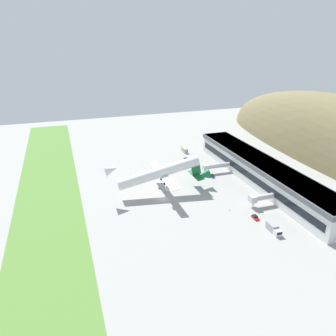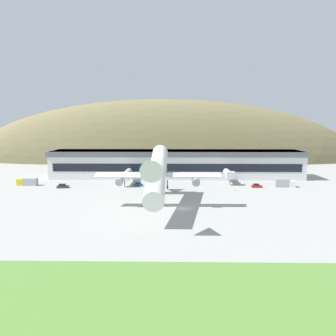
{
  "view_description": "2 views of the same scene",
  "coord_description": "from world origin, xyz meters",
  "px_view_note": "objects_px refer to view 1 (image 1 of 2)",
  "views": [
    {
      "loc": [
        130.74,
        -41.2,
        71.4
      ],
      "look_at": [
        -9.91,
        5.71,
        11.43
      ],
      "focal_mm": 35.0,
      "sensor_mm": 36.0,
      "label": 1
    },
    {
      "loc": [
        -2.82,
        -91.82,
        24.63
      ],
      "look_at": [
        -4.52,
        3.55,
        11.33
      ],
      "focal_mm": 35.0,
      "sensor_mm": 36.0,
      "label": 2
    }
  ],
  "objects_px": {
    "jetway_0": "(215,166)",
    "box_truck": "(273,228)",
    "service_car_2": "(186,160)",
    "cargo_airplane": "(161,173)",
    "fuel_truck": "(184,150)",
    "traffic_cone_0": "(230,210)",
    "service_car_0": "(212,176)",
    "service_car_1": "(255,217)",
    "terminal_building": "(262,171)",
    "jetway_1": "(260,198)"
  },
  "relations": [
    {
      "from": "fuel_truck",
      "to": "traffic_cone_0",
      "type": "bearing_deg",
      "value": -6.8
    },
    {
      "from": "fuel_truck",
      "to": "service_car_0",
      "type": "bearing_deg",
      "value": -0.82
    },
    {
      "from": "jetway_1",
      "to": "fuel_truck",
      "type": "height_order",
      "value": "jetway_1"
    },
    {
      "from": "service_car_0",
      "to": "box_truck",
      "type": "relative_size",
      "value": 0.51
    },
    {
      "from": "jetway_1",
      "to": "traffic_cone_0",
      "type": "height_order",
      "value": "jetway_1"
    },
    {
      "from": "jetway_0",
      "to": "service_car_0",
      "type": "xyz_separation_m",
      "value": [
        5.04,
        -3.84,
        -3.41
      ]
    },
    {
      "from": "service_car_2",
      "to": "box_truck",
      "type": "bearing_deg",
      "value": 2.34
    },
    {
      "from": "service_car_1",
      "to": "box_truck",
      "type": "distance_m",
      "value": 11.03
    },
    {
      "from": "service_car_1",
      "to": "fuel_truck",
      "type": "distance_m",
      "value": 89.35
    },
    {
      "from": "terminal_building",
      "to": "traffic_cone_0",
      "type": "xyz_separation_m",
      "value": [
        21.02,
        -29.51,
        -6.63
      ]
    },
    {
      "from": "cargo_airplane",
      "to": "service_car_0",
      "type": "xyz_separation_m",
      "value": [
        -9.33,
        32.12,
        -9.79
      ]
    },
    {
      "from": "terminal_building",
      "to": "jetway_1",
      "type": "distance_m",
      "value": 25.78
    },
    {
      "from": "service_car_0",
      "to": "fuel_truck",
      "type": "relative_size",
      "value": 0.51
    },
    {
      "from": "service_car_1",
      "to": "jetway_1",
      "type": "bearing_deg",
      "value": 139.14
    },
    {
      "from": "service_car_0",
      "to": "box_truck",
      "type": "bearing_deg",
      "value": -0.74
    },
    {
      "from": "service_car_2",
      "to": "jetway_1",
      "type": "bearing_deg",
      "value": 9.07
    },
    {
      "from": "terminal_building",
      "to": "cargo_airplane",
      "type": "bearing_deg",
      "value": -96.32
    },
    {
      "from": "service_car_2",
      "to": "fuel_truck",
      "type": "distance_m",
      "value": 16.33
    },
    {
      "from": "terminal_building",
      "to": "traffic_cone_0",
      "type": "height_order",
      "value": "terminal_building"
    },
    {
      "from": "box_truck",
      "to": "traffic_cone_0",
      "type": "relative_size",
      "value": 13.47
    },
    {
      "from": "terminal_building",
      "to": "jetway_0",
      "type": "height_order",
      "value": "terminal_building"
    },
    {
      "from": "cargo_airplane",
      "to": "fuel_truck",
      "type": "relative_size",
      "value": 6.74
    },
    {
      "from": "terminal_building",
      "to": "service_car_1",
      "type": "relative_size",
      "value": 28.58
    },
    {
      "from": "terminal_building",
      "to": "fuel_truck",
      "type": "bearing_deg",
      "value": -161.26
    },
    {
      "from": "jetway_1",
      "to": "traffic_cone_0",
      "type": "xyz_separation_m",
      "value": [
        -0.08,
        -14.99,
        -3.71
      ]
    },
    {
      "from": "jetway_1",
      "to": "service_car_0",
      "type": "xyz_separation_m",
      "value": [
        -36.27,
        -6.09,
        -3.4
      ]
    },
    {
      "from": "cargo_airplane",
      "to": "terminal_building",
      "type": "bearing_deg",
      "value": 83.68
    },
    {
      "from": "service_car_0",
      "to": "service_car_2",
      "type": "distance_m",
      "value": 28.45
    },
    {
      "from": "fuel_truck",
      "to": "service_car_2",
      "type": "bearing_deg",
      "value": -17.16
    },
    {
      "from": "box_truck",
      "to": "service_car_1",
      "type": "bearing_deg",
      "value": -173.55
    },
    {
      "from": "jetway_0",
      "to": "box_truck",
      "type": "height_order",
      "value": "jetway_0"
    },
    {
      "from": "service_car_2",
      "to": "box_truck",
      "type": "relative_size",
      "value": 0.57
    },
    {
      "from": "service_car_1",
      "to": "service_car_2",
      "type": "height_order",
      "value": "service_car_2"
    },
    {
      "from": "box_truck",
      "to": "cargo_airplane",
      "type": "bearing_deg",
      "value": -146.36
    },
    {
      "from": "service_car_0",
      "to": "jetway_1",
      "type": "bearing_deg",
      "value": 9.54
    },
    {
      "from": "jetway_1",
      "to": "service_car_1",
      "type": "relative_size",
      "value": 3.05
    },
    {
      "from": "fuel_truck",
      "to": "traffic_cone_0",
      "type": "xyz_separation_m",
      "value": [
        79.91,
        -9.53,
        -1.12
      ]
    },
    {
      "from": "jetway_1",
      "to": "traffic_cone_0",
      "type": "bearing_deg",
      "value": -90.3
    },
    {
      "from": "jetway_0",
      "to": "service_car_2",
      "type": "height_order",
      "value": "jetway_0"
    },
    {
      "from": "cargo_airplane",
      "to": "traffic_cone_0",
      "type": "relative_size",
      "value": 90.9
    },
    {
      "from": "jetway_0",
      "to": "service_car_1",
      "type": "relative_size",
      "value": 4.13
    },
    {
      "from": "terminal_building",
      "to": "box_truck",
      "type": "bearing_deg",
      "value": -27.3
    },
    {
      "from": "service_car_2",
      "to": "cargo_airplane",
      "type": "bearing_deg",
      "value": -36.71
    },
    {
      "from": "fuel_truck",
      "to": "box_truck",
      "type": "relative_size",
      "value": 1.0
    },
    {
      "from": "service_car_0",
      "to": "service_car_1",
      "type": "relative_size",
      "value": 1.02
    },
    {
      "from": "jetway_1",
      "to": "service_car_0",
      "type": "height_order",
      "value": "jetway_1"
    },
    {
      "from": "jetway_1",
      "to": "box_truck",
      "type": "bearing_deg",
      "value": -18.63
    },
    {
      "from": "service_car_1",
      "to": "fuel_truck",
      "type": "xyz_separation_m",
      "value": [
        -89.31,
        2.59,
        0.81
      ]
    },
    {
      "from": "service_car_2",
      "to": "traffic_cone_0",
      "type": "relative_size",
      "value": 7.65
    },
    {
      "from": "service_car_2",
      "to": "traffic_cone_0",
      "type": "height_order",
      "value": "service_car_2"
    }
  ]
}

